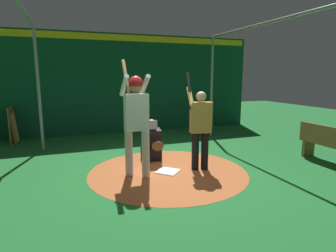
{
  "coord_description": "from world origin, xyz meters",
  "views": [
    {
      "loc": [
        5.13,
        -1.9,
        1.94
      ],
      "look_at": [
        0.0,
        0.0,
        0.95
      ],
      "focal_mm": 29.99,
      "sensor_mm": 36.0,
      "label": 1
    }
  ],
  "objects_px": {
    "catcher": "(152,144)",
    "bat_rack": "(14,125)",
    "batter": "(136,116)",
    "visitor": "(200,125)",
    "bench": "(334,145)",
    "home_plate": "(168,171)"
  },
  "relations": [
    {
      "from": "batter",
      "to": "visitor",
      "type": "distance_m",
      "value": 1.35
    },
    {
      "from": "catcher",
      "to": "bat_rack",
      "type": "bearing_deg",
      "value": -135.08
    },
    {
      "from": "bench",
      "to": "catcher",
      "type": "bearing_deg",
      "value": -115.27
    },
    {
      "from": "visitor",
      "to": "bench",
      "type": "bearing_deg",
      "value": 88.42
    },
    {
      "from": "batter",
      "to": "visitor",
      "type": "xyz_separation_m",
      "value": [
        0.05,
        1.32,
        -0.25
      ]
    },
    {
      "from": "batter",
      "to": "catcher",
      "type": "xyz_separation_m",
      "value": [
        -0.91,
        0.58,
        -0.82
      ]
    },
    {
      "from": "visitor",
      "to": "bat_rack",
      "type": "relative_size",
      "value": 1.7
    },
    {
      "from": "home_plate",
      "to": "batter",
      "type": "height_order",
      "value": "batter"
    },
    {
      "from": "batter",
      "to": "bench",
      "type": "relative_size",
      "value": 1.34
    },
    {
      "from": "home_plate",
      "to": "bat_rack",
      "type": "distance_m",
      "value": 5.39
    },
    {
      "from": "catcher",
      "to": "batter",
      "type": "bearing_deg",
      "value": -32.37
    },
    {
      "from": "visitor",
      "to": "bat_rack",
      "type": "height_order",
      "value": "visitor"
    },
    {
      "from": "bench",
      "to": "visitor",
      "type": "bearing_deg",
      "value": -104.67
    },
    {
      "from": "home_plate",
      "to": "catcher",
      "type": "height_order",
      "value": "catcher"
    },
    {
      "from": "home_plate",
      "to": "bat_rack",
      "type": "height_order",
      "value": "bat_rack"
    },
    {
      "from": "home_plate",
      "to": "batter",
      "type": "distance_m",
      "value": 1.35
    },
    {
      "from": "catcher",
      "to": "bat_rack",
      "type": "height_order",
      "value": "bat_rack"
    },
    {
      "from": "visitor",
      "to": "catcher",
      "type": "bearing_deg",
      "value": -128.91
    },
    {
      "from": "home_plate",
      "to": "batter",
      "type": "bearing_deg",
      "value": -87.28
    },
    {
      "from": "bat_rack",
      "to": "home_plate",
      "type": "bearing_deg",
      "value": 38.85
    },
    {
      "from": "visitor",
      "to": "bat_rack",
      "type": "bearing_deg",
      "value": -123.42
    },
    {
      "from": "bench",
      "to": "bat_rack",
      "type": "bearing_deg",
      "value": -125.94
    }
  ]
}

